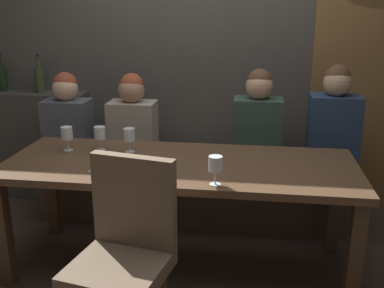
{
  "coord_description": "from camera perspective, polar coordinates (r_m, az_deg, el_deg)",
  "views": [
    {
      "loc": [
        0.45,
        -2.64,
        1.69
      ],
      "look_at": [
        0.07,
        0.07,
        0.84
      ],
      "focal_mm": 42.51,
      "sensor_mm": 36.0,
      "label": 1
    }
  ],
  "objects": [
    {
      "name": "back_wall_tiled",
      "position": [
        3.89,
        1.35,
        14.42
      ],
      "size": [
        6.0,
        0.12,
        3.0
      ],
      "primitive_type": "cube",
      "color": "#4C4944",
      "rests_on": "ground"
    },
    {
      "name": "wine_glass_near_left",
      "position": [
        3.15,
        -15.43,
        1.24
      ],
      "size": [
        0.08,
        0.08,
        0.16
      ],
      "color": "silver",
      "rests_on": "dining_table"
    },
    {
      "name": "ground",
      "position": [
        3.17,
        -1.47,
        -15.0
      ],
      "size": [
        9.0,
        9.0,
        0.0
      ],
      "primitive_type": "plane",
      "color": "#382D26"
    },
    {
      "name": "fork_on_table",
      "position": [
        2.8,
        -11.94,
        -2.91
      ],
      "size": [
        0.04,
        0.17,
        0.01
      ],
      "primitive_type": "cube",
      "rotation": [
        0.0,
        0.0,
        -0.16
      ],
      "color": "silver",
      "rests_on": "dining_table"
    },
    {
      "name": "wine_glass_near_right",
      "position": [
        3.03,
        -7.88,
        1.08
      ],
      "size": [
        0.08,
        0.08,
        0.16
      ],
      "color": "silver",
      "rests_on": "dining_table"
    },
    {
      "name": "diner_near_end",
      "position": [
        3.48,
        17.33,
        2.34
      ],
      "size": [
        0.36,
        0.24,
        0.83
      ],
      "color": "navy",
      "rests_on": "banquette_bench"
    },
    {
      "name": "diner_redhead",
      "position": [
        3.76,
        -15.31,
        2.84
      ],
      "size": [
        0.36,
        0.24,
        0.73
      ],
      "color": "#4C515B",
      "rests_on": "banquette_bench"
    },
    {
      "name": "diner_bearded",
      "position": [
        3.57,
        -7.45,
        2.59
      ],
      "size": [
        0.36,
        0.24,
        0.74
      ],
      "color": "#9E9384",
      "rests_on": "banquette_bench"
    },
    {
      "name": "chair_near_side",
      "position": [
        2.31,
        -8.37,
        -12.29
      ],
      "size": [
        0.52,
        0.52,
        0.98
      ],
      "color": "brown",
      "rests_on": "ground"
    },
    {
      "name": "dining_table",
      "position": [
        2.87,
        -1.57,
        -3.93
      ],
      "size": [
        2.2,
        0.84,
        0.74
      ],
      "color": "#493422",
      "rests_on": "ground"
    },
    {
      "name": "wine_bottle_pale_label",
      "position": [
        4.16,
        -18.58,
        7.76
      ],
      "size": [
        0.08,
        0.08,
        0.33
      ],
      "color": "#384728",
      "rests_on": "back_counter"
    },
    {
      "name": "dessert_plate",
      "position": [
        2.76,
        -9.08,
        -2.8
      ],
      "size": [
        0.19,
        0.19,
        0.05
      ],
      "color": "white",
      "rests_on": "dining_table"
    },
    {
      "name": "wine_glass_far_left",
      "position": [
        3.1,
        -11.49,
        1.23
      ],
      "size": [
        0.08,
        0.08,
        0.16
      ],
      "color": "silver",
      "rests_on": "dining_table"
    },
    {
      "name": "wine_bottle_dark_red",
      "position": [
        4.36,
        -22.72,
        7.73
      ],
      "size": [
        0.08,
        0.08,
        0.33
      ],
      "color": "black",
      "rests_on": "back_counter"
    },
    {
      "name": "diner_far_end",
      "position": [
        3.45,
        8.23,
        2.48
      ],
      "size": [
        0.36,
        0.24,
        0.79
      ],
      "color": "#2D473D",
      "rests_on": "banquette_bench"
    },
    {
      "name": "arched_door",
      "position": [
        3.91,
        21.65,
        11.28
      ],
      "size": [
        0.9,
        0.05,
        2.55
      ],
      "color": "olive",
      "rests_on": "ground"
    },
    {
      "name": "back_counter",
      "position": [
        4.36,
        -19.72,
        0.01
      ],
      "size": [
        1.1,
        0.28,
        0.95
      ],
      "primitive_type": "cube",
      "color": "#413E3A",
      "rests_on": "ground"
    },
    {
      "name": "wine_glass_end_left",
      "position": [
        2.46,
        2.96,
        -2.6
      ],
      "size": [
        0.08,
        0.08,
        0.16
      ],
      "color": "silver",
      "rests_on": "dining_table"
    },
    {
      "name": "folded_napkin",
      "position": [
        2.63,
        -4.69,
        -3.89
      ],
      "size": [
        0.12,
        0.11,
        0.01
      ],
      "primitive_type": "cube",
      "rotation": [
        0.0,
        0.0,
        0.06
      ],
      "color": "silver",
      "rests_on": "dining_table"
    },
    {
      "name": "banquette_bench",
      "position": [
        3.68,
        0.27,
        -6.2
      ],
      "size": [
        2.5,
        0.44,
        0.45
      ],
      "color": "#4A3C2E",
      "rests_on": "ground"
    }
  ]
}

